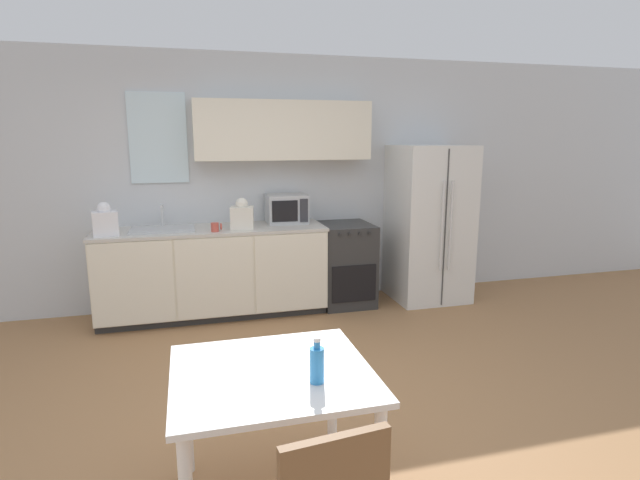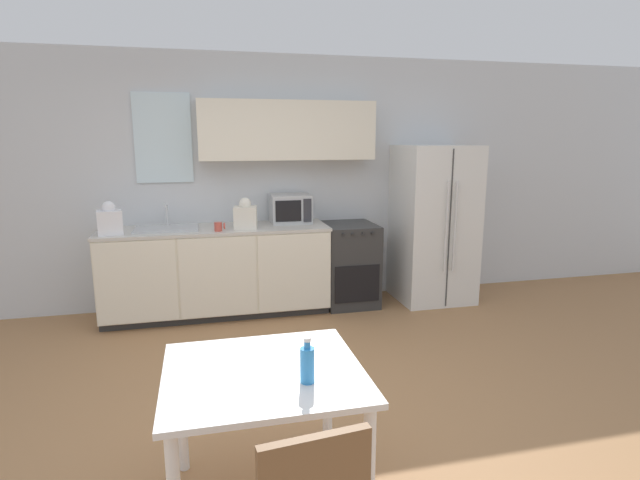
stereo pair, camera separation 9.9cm
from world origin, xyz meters
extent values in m
plane|color=#9E7047|center=(0.00, 0.00, 0.00)|extent=(12.00, 12.00, 0.00)
cube|color=silver|center=(0.00, 2.42, 1.35)|extent=(12.00, 0.06, 2.70)
cube|color=silver|center=(-0.78, 2.38, 1.82)|extent=(0.57, 0.04, 0.91)
cube|color=silver|center=(0.49, 2.23, 1.90)|extent=(1.85, 0.32, 0.61)
cube|color=#333333|center=(-0.30, 2.09, 0.04)|extent=(2.28, 0.60, 0.08)
cube|color=silver|center=(-0.30, 2.06, 0.49)|extent=(2.28, 0.66, 0.81)
cube|color=silver|center=(-1.06, 1.73, 0.49)|extent=(0.74, 0.01, 0.79)
cube|color=silver|center=(-0.30, 1.73, 0.49)|extent=(0.74, 0.01, 0.79)
cube|color=silver|center=(0.46, 1.73, 0.49)|extent=(0.74, 0.01, 0.79)
cube|color=beige|center=(-0.30, 2.06, 0.91)|extent=(2.30, 0.68, 0.03)
cube|color=#2D2D2D|center=(1.13, 2.07, 0.45)|extent=(0.57, 0.64, 0.90)
cube|color=black|center=(1.13, 1.74, 0.32)|extent=(0.49, 0.01, 0.40)
cylinder|color=#262626|center=(0.97, 1.74, 0.85)|extent=(0.03, 0.02, 0.03)
cylinder|color=#262626|center=(1.08, 1.74, 0.85)|extent=(0.03, 0.02, 0.03)
cylinder|color=#262626|center=(1.19, 1.74, 0.85)|extent=(0.03, 0.02, 0.03)
cylinder|color=#262626|center=(1.29, 1.74, 0.85)|extent=(0.03, 0.02, 0.03)
cube|color=silver|center=(2.11, 2.01, 0.87)|extent=(0.81, 0.75, 1.75)
cube|color=#3F3F3F|center=(2.11, 1.64, 0.87)|extent=(0.01, 0.01, 1.69)
cylinder|color=silver|center=(2.06, 1.61, 0.91)|extent=(0.02, 0.02, 0.96)
cylinder|color=silver|center=(2.16, 1.61, 0.91)|extent=(0.02, 0.02, 0.96)
cube|color=#B7BABC|center=(-0.78, 2.06, 0.93)|extent=(0.62, 0.41, 0.02)
cylinder|color=silver|center=(-0.78, 2.23, 1.05)|extent=(0.02, 0.02, 0.22)
cylinder|color=silver|center=(-0.78, 2.16, 1.15)|extent=(0.02, 0.14, 0.02)
cube|color=#B7BABC|center=(0.50, 2.18, 1.08)|extent=(0.42, 0.35, 0.31)
cube|color=black|center=(0.45, 2.00, 1.08)|extent=(0.27, 0.01, 0.22)
cube|color=#2D2D33|center=(0.65, 2.00, 1.08)|extent=(0.08, 0.01, 0.24)
cylinder|color=#BF4C3F|center=(-0.28, 1.85, 0.97)|extent=(0.08, 0.08, 0.09)
torus|color=#BF4C3F|center=(-0.22, 1.85, 0.97)|extent=(0.02, 0.07, 0.07)
cube|color=silver|center=(0.00, 1.94, 1.04)|extent=(0.25, 0.23, 0.22)
sphere|color=silver|center=(0.00, 1.94, 1.18)|extent=(0.14, 0.14, 0.12)
cube|color=white|center=(-1.28, 1.91, 1.04)|extent=(0.25, 0.23, 0.23)
sphere|color=white|center=(-1.28, 1.91, 1.18)|extent=(0.14, 0.14, 0.12)
cube|color=white|center=(-0.17, -0.85, 0.71)|extent=(0.95, 0.86, 0.03)
cylinder|color=white|center=(0.24, -1.22, 0.35)|extent=(0.06, 0.06, 0.70)
cylinder|color=white|center=(-0.59, -0.47, 0.35)|extent=(0.06, 0.06, 0.70)
cylinder|color=white|center=(0.24, -0.47, 0.35)|extent=(0.06, 0.06, 0.70)
cylinder|color=#338CD8|center=(0.01, -1.01, 0.81)|extent=(0.07, 0.07, 0.17)
cylinder|color=#338CD8|center=(0.01, -1.01, 0.91)|extent=(0.03, 0.03, 0.03)
cylinder|color=white|center=(0.01, -1.01, 0.94)|extent=(0.03, 0.03, 0.02)
camera|label=1|loc=(-0.52, -3.05, 1.82)|focal=28.00mm
camera|label=2|loc=(-0.43, -3.08, 1.82)|focal=28.00mm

